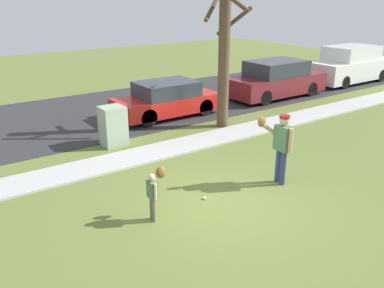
# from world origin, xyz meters

# --- Properties ---
(ground_plane) EXTENTS (48.00, 48.00, 0.00)m
(ground_plane) POSITION_xyz_m (0.00, 3.50, 0.00)
(ground_plane) COLOR olive
(sidewalk_strip) EXTENTS (36.00, 1.20, 0.06)m
(sidewalk_strip) POSITION_xyz_m (0.00, 3.60, 0.03)
(sidewalk_strip) COLOR #B2B2AD
(sidewalk_strip) RESTS_ON ground
(road_surface) EXTENTS (36.00, 6.80, 0.02)m
(road_surface) POSITION_xyz_m (0.00, 8.60, 0.01)
(road_surface) COLOR #2D2D30
(road_surface) RESTS_ON ground
(person_adult) EXTENTS (0.70, 0.68, 1.76)m
(person_adult) POSITION_xyz_m (1.74, 0.09, 1.10)
(person_adult) COLOR navy
(person_adult) RESTS_ON ground
(person_child) EXTENTS (0.49, 0.40, 1.10)m
(person_child) POSITION_xyz_m (-1.61, 0.35, 0.71)
(person_child) COLOR #6B6656
(person_child) RESTS_ON ground
(baseball) EXTENTS (0.07, 0.07, 0.07)m
(baseball) POSITION_xyz_m (-0.26, 0.44, 0.04)
(baseball) COLOR white
(baseball) RESTS_ON ground
(utility_cabinet) EXTENTS (0.71, 0.69, 1.22)m
(utility_cabinet) POSITION_xyz_m (-0.44, 4.95, 0.61)
(utility_cabinet) COLOR #9EB293
(utility_cabinet) RESTS_ON ground
(street_tree_near) EXTENTS (1.85, 1.88, 5.47)m
(street_tree_near) POSITION_xyz_m (3.53, 4.51, 2.90)
(street_tree_near) COLOR brown
(street_tree_near) RESTS_ON ground
(parked_hatchback_red) EXTENTS (4.00, 1.75, 1.33)m
(parked_hatchback_red) POSITION_xyz_m (2.55, 6.69, 0.66)
(parked_hatchback_red) COLOR red
(parked_hatchback_red) RESTS_ON road_surface
(parked_suv_maroon) EXTENTS (4.70, 1.90, 1.63)m
(parked_suv_maroon) POSITION_xyz_m (8.21, 6.54, 0.79)
(parked_suv_maroon) COLOR maroon
(parked_suv_maroon) RESTS_ON road_surface
(parked_van_white) EXTENTS (5.00, 1.95, 1.88)m
(parked_van_white) POSITION_xyz_m (13.75, 6.61, 0.90)
(parked_van_white) COLOR silver
(parked_van_white) RESTS_ON road_surface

